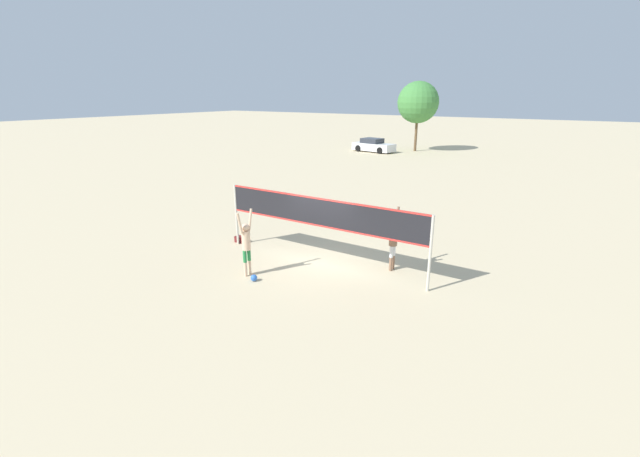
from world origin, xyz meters
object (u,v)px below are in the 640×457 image
Objects in this scene: player_blocker at (393,238)px; parked_car_mid at (373,146)px; gear_bag at (241,239)px; volleyball_net at (320,216)px; volleyball at (254,278)px; player_spiker at (246,242)px; tree_left_cluster at (418,102)px.

player_blocker is 0.47× the size of parked_car_mid.
player_blocker reaches higher than gear_bag.
volleyball_net reaches higher than volleyball.
volleyball_net is at bearing 66.58° from volleyball.
volleyball_net is at bearing -35.42° from player_spiker.
tree_left_cluster reaches higher than volleyball_net.
player_spiker is 0.48× the size of parked_car_mid.
player_spiker is at bearing -61.71° from parked_car_mid.
player_spiker is at bearing 153.32° from volleyball.
gear_bag is at bearing 46.86° from player_spiker.
volleyball is 34.82m from tree_left_cluster.
player_spiker is 1.02× the size of player_blocker.
player_spiker is 0.32× the size of tree_left_cluster.
volleyball_net is 30.81m from parked_car_mid.
volleyball is 3.89m from gear_bag.
parked_car_mid reaches higher than volleyball.
player_blocker is at bearing 6.59° from gear_bag.
player_blocker is at bearing 21.95° from volleyball_net.
tree_left_cluster reaches higher than player_spiker.
volleyball is at bearing -45.49° from player_blocker.
tree_left_cluster is at bearing 50.37° from parked_car_mid.
player_blocker reaches higher than volleyball.
player_spiker reaches higher than player_blocker.
player_spiker is 34.36m from tree_left_cluster.
volleyball is 0.05× the size of parked_car_mid.
volleyball is at bearing -40.90° from gear_bag.
player_blocker is at bearing -51.48° from player_spiker.
volleyball_net is 1.72× the size of parked_car_mid.
player_blocker is 0.31× the size of tree_left_cluster.
volleyball_net is 3.05m from volleyball.
tree_left_cluster is (-7.03, 33.43, 3.69)m from player_spiker.
volleyball_net is 4.30m from gear_bag.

